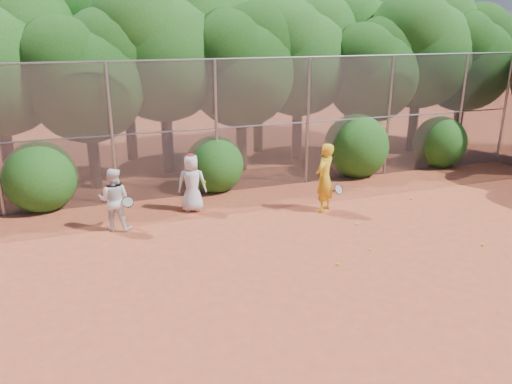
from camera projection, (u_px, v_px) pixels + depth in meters
name	position (u px, v px, depth m)	size (l,w,h in m)	color
ground	(341.00, 272.00, 10.42)	(80.00, 80.00, 0.00)	#A84126
fence_back	(244.00, 125.00, 15.09)	(20.05, 0.09, 4.03)	gray
tree_2	(87.00, 72.00, 14.85)	(3.99, 3.47, 5.47)	black
tree_3	(164.00, 42.00, 16.30)	(4.89, 4.26, 6.70)	black
tree_4	(242.00, 61.00, 16.76)	(4.19, 3.64, 5.73)	black
tree_5	(300.00, 50.00, 18.19)	(4.51, 3.92, 6.17)	black
tree_6	(373.00, 67.00, 18.27)	(3.86, 3.36, 5.29)	black
tree_7	(422.00, 43.00, 19.37)	(4.77, 4.14, 6.53)	black
tree_8	(467.00, 54.00, 19.88)	(4.25, 3.70, 5.82)	black
tree_10	(125.00, 34.00, 17.87)	(5.15, 4.48, 7.06)	black
tree_11	(259.00, 46.00, 19.26)	(4.64, 4.03, 6.35)	black
tree_12	(354.00, 35.00, 21.14)	(5.02, 4.37, 6.88)	black
bush_0	(40.00, 174.00, 13.80)	(2.00, 2.00, 2.00)	#194E13
bush_1	(215.00, 162.00, 15.44)	(1.80, 1.80, 1.80)	#194E13
bush_2	(356.00, 143.00, 16.98)	(2.20, 2.20, 2.20)	#194E13
bush_3	(440.00, 140.00, 18.15)	(1.90, 1.90, 1.90)	#194E13
player_yellow	(324.00, 178.00, 13.60)	(0.94, 0.78, 1.91)	gold
player_teen	(192.00, 183.00, 13.66)	(0.90, 0.72, 1.63)	silver
player_white	(114.00, 200.00, 12.37)	(0.94, 0.85, 1.60)	white
ball_0	(483.00, 245.00, 11.65)	(0.07, 0.07, 0.07)	#BDDD28
ball_1	(357.00, 224.00, 12.89)	(0.07, 0.07, 0.07)	#BDDD28
ball_2	(370.00, 250.00, 11.40)	(0.07, 0.07, 0.07)	#BDDD28
ball_4	(337.00, 264.00, 10.71)	(0.07, 0.07, 0.07)	#BDDD28
ball_5	(411.00, 198.00, 14.79)	(0.07, 0.07, 0.07)	#BDDD28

